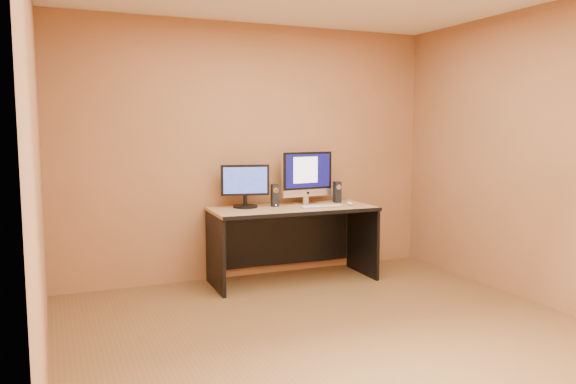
# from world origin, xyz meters

# --- Properties ---
(floor) EXTENTS (4.00, 4.00, 0.00)m
(floor) POSITION_xyz_m (0.00, 0.00, 0.00)
(floor) COLOR brown
(floor) RESTS_ON ground
(walls) EXTENTS (4.00, 4.00, 2.60)m
(walls) POSITION_xyz_m (0.00, 0.00, 1.30)
(walls) COLOR #9E6240
(walls) RESTS_ON ground
(desk) EXTENTS (1.65, 0.76, 0.75)m
(desk) POSITION_xyz_m (0.29, 1.60, 0.38)
(desk) COLOR tan
(desk) RESTS_ON ground
(imac) EXTENTS (0.60, 0.26, 0.56)m
(imac) POSITION_xyz_m (0.54, 1.77, 1.03)
(imac) COLOR silver
(imac) RESTS_ON desk
(second_monitor) EXTENTS (0.53, 0.35, 0.43)m
(second_monitor) POSITION_xyz_m (-0.15, 1.77, 0.97)
(second_monitor) COLOR black
(second_monitor) RESTS_ON desk
(speaker_left) EXTENTS (0.08, 0.08, 0.22)m
(speaker_left) POSITION_xyz_m (0.15, 1.73, 0.87)
(speaker_left) COLOR black
(speaker_left) RESTS_ON desk
(speaker_right) EXTENTS (0.07, 0.08, 0.22)m
(speaker_right) POSITION_xyz_m (0.87, 1.75, 0.87)
(speaker_right) COLOR black
(speaker_right) RESTS_ON desk
(keyboard) EXTENTS (0.45, 0.15, 0.02)m
(keyboard) POSITION_xyz_m (0.56, 1.49, 0.76)
(keyboard) COLOR #B7B7BB
(keyboard) RESTS_ON desk
(mouse) EXTENTS (0.07, 0.11, 0.04)m
(mouse) POSITION_xyz_m (0.90, 1.52, 0.77)
(mouse) COLOR silver
(mouse) RESTS_ON desk
(cable_a) EXTENTS (0.08, 0.21, 0.01)m
(cable_a) POSITION_xyz_m (0.59, 1.88, 0.76)
(cable_a) COLOR black
(cable_a) RESTS_ON desk
(cable_b) EXTENTS (0.06, 0.18, 0.01)m
(cable_b) POSITION_xyz_m (0.52, 1.94, 0.76)
(cable_b) COLOR black
(cable_b) RESTS_ON desk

